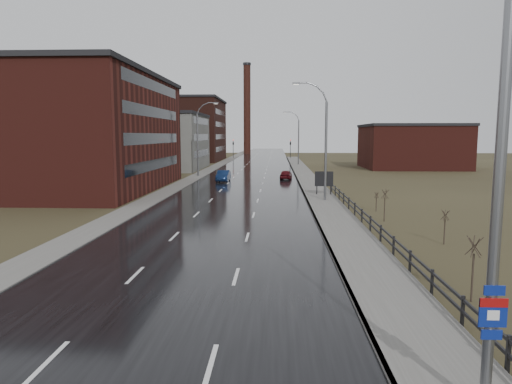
# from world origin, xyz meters

# --- Properties ---
(road) EXTENTS (14.00, 300.00, 0.06)m
(road) POSITION_xyz_m (0.00, 60.00, 0.03)
(road) COLOR black
(road) RESTS_ON ground
(sidewalk_right) EXTENTS (3.20, 180.00, 0.18)m
(sidewalk_right) POSITION_xyz_m (8.60, 35.00, 0.09)
(sidewalk_right) COLOR #595651
(sidewalk_right) RESTS_ON ground
(curb_right) EXTENTS (0.16, 180.00, 0.18)m
(curb_right) POSITION_xyz_m (7.08, 35.00, 0.09)
(curb_right) COLOR slate
(curb_right) RESTS_ON ground
(sidewalk_left) EXTENTS (2.40, 260.00, 0.12)m
(sidewalk_left) POSITION_xyz_m (-8.20, 60.00, 0.06)
(sidewalk_left) COLOR #595651
(sidewalk_left) RESTS_ON ground
(warehouse_near) EXTENTS (22.44, 28.56, 13.50)m
(warehouse_near) POSITION_xyz_m (-20.99, 45.00, 6.76)
(warehouse_near) COLOR #471914
(warehouse_near) RESTS_ON ground
(warehouse_mid) EXTENTS (16.32, 20.40, 10.50)m
(warehouse_mid) POSITION_xyz_m (-17.99, 78.00, 5.26)
(warehouse_mid) COLOR slate
(warehouse_mid) RESTS_ON ground
(warehouse_far) EXTENTS (26.52, 24.48, 15.50)m
(warehouse_far) POSITION_xyz_m (-22.99, 108.00, 7.76)
(warehouse_far) COLOR #331611
(warehouse_far) RESTS_ON ground
(building_right) EXTENTS (18.36, 16.32, 8.50)m
(building_right) POSITION_xyz_m (30.30, 82.00, 4.26)
(building_right) COLOR #471914
(building_right) RESTS_ON ground
(smokestack) EXTENTS (2.70, 2.70, 30.70)m
(smokestack) POSITION_xyz_m (-6.00, 150.00, 15.50)
(smokestack) COLOR #331611
(smokestack) RESTS_ON ground
(streetlight_main) EXTENTS (3.91, 0.29, 12.11)m
(streetlight_main) POSITION_xyz_m (8.47, 2.00, 6.06)
(streetlight_main) COLOR slate
(streetlight_main) RESTS_ON ground
(streetlight_right_mid) EXTENTS (3.36, 0.28, 11.35)m
(streetlight_right_mid) POSITION_xyz_m (8.50, 36.00, 5.84)
(streetlight_right_mid) COLOR slate
(streetlight_right_mid) RESTS_ON ground
(streetlight_left) EXTENTS (3.36, 0.28, 11.35)m
(streetlight_left) POSITION_xyz_m (-7.70, 62.00, 5.84)
(streetlight_left) COLOR slate
(streetlight_left) RESTS_ON ground
(streetlight_right_far) EXTENTS (3.36, 0.28, 11.35)m
(streetlight_right_far) POSITION_xyz_m (8.50, 90.00, 5.84)
(streetlight_right_far) COLOR slate
(streetlight_right_far) RESTS_ON ground
(guardrail) EXTENTS (0.10, 53.05, 1.10)m
(guardrail) POSITION_xyz_m (10.30, 18.31, 0.71)
(guardrail) COLOR black
(guardrail) RESTS_ON ground
(shrub_c) EXTENTS (0.60, 0.64, 2.56)m
(shrub_c) POSITION_xyz_m (11.62, 9.45, 1.36)
(shrub_c) COLOR #382D23
(shrub_c) RESTS_ON ground
(shrub_d) EXTENTS (0.49, 0.51, 2.05)m
(shrub_d) POSITION_xyz_m (13.96, 18.85, 1.09)
(shrub_d) COLOR #382D23
(shrub_d) RESTS_ON ground
(shrub_e) EXTENTS (0.57, 0.60, 2.41)m
(shrub_e) POSITION_xyz_m (12.13, 25.95, 1.28)
(shrub_e) COLOR #382D23
(shrub_e) RESTS_ON ground
(shrub_f) EXTENTS (0.40, 0.42, 1.63)m
(shrub_f) POSITION_xyz_m (12.51, 30.49, 0.86)
(shrub_f) COLOR #382D23
(shrub_f) RESTS_ON ground
(billboard) EXTENTS (1.91, 0.17, 2.61)m
(billboard) POSITION_xyz_m (9.10, 40.06, 1.74)
(billboard) COLOR black
(billboard) RESTS_ON ground
(traffic_light_left) EXTENTS (0.58, 2.73, 5.30)m
(traffic_light_left) POSITION_xyz_m (-8.00, 120.00, 4.60)
(traffic_light_left) COLOR black
(traffic_light_left) RESTS_ON ground
(traffic_light_right) EXTENTS (0.58, 2.73, 5.30)m
(traffic_light_right) POSITION_xyz_m (8.00, 120.00, 4.60)
(traffic_light_right) COLOR black
(traffic_light_right) RESTS_ON ground
(car_near) EXTENTS (1.66, 4.59, 1.51)m
(car_near) POSITION_xyz_m (-3.19, 54.56, 0.75)
(car_near) COLOR #0D1D41
(car_near) RESTS_ON ground
(car_far) EXTENTS (1.98, 4.09, 1.35)m
(car_far) POSITION_xyz_m (5.50, 58.08, 0.67)
(car_far) COLOR #4B0C12
(car_far) RESTS_ON ground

